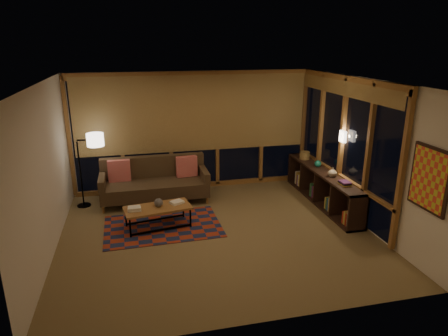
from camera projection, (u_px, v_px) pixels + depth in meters
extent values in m
cube|color=brown|center=(217.00, 233.00, 7.25)|extent=(5.50, 5.00, 0.01)
cube|color=white|center=(216.00, 82.00, 6.43)|extent=(5.50, 5.00, 0.01)
cube|color=silver|center=(194.00, 131.00, 9.16)|extent=(5.50, 0.01, 2.70)
cube|color=silver|center=(262.00, 224.00, 4.52)|extent=(5.50, 0.01, 2.70)
cube|color=silver|center=(45.00, 173.00, 6.25)|extent=(0.01, 5.00, 2.70)
cube|color=silver|center=(360.00, 152.00, 7.43)|extent=(0.01, 5.00, 2.70)
cube|color=#9A311A|center=(163.00, 226.00, 7.49)|extent=(2.16, 1.46, 0.01)
sphere|color=black|center=(159.00, 202.00, 7.35)|extent=(0.22, 0.22, 0.16)
cylinder|color=olive|center=(305.00, 155.00, 9.21)|extent=(0.28, 0.28, 0.17)
sphere|color=#156B5B|center=(318.00, 164.00, 8.62)|extent=(0.16, 0.16, 0.15)
imported|color=tan|center=(332.00, 172.00, 8.00)|extent=(0.22, 0.22, 0.19)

